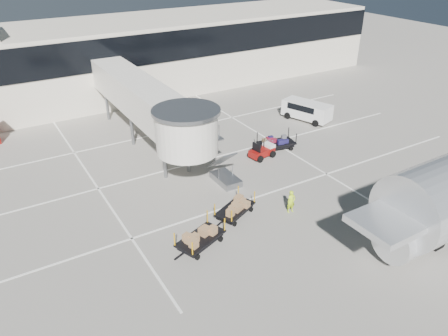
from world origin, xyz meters
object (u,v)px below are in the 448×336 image
at_px(baggage_tug, 262,151).
at_px(minivan, 306,109).
at_px(box_cart_near, 236,207).
at_px(suitcase_cart, 276,143).
at_px(box_cart_far, 202,237).
at_px(ground_worker, 291,202).

distance_m(baggage_tug, minivan, 9.88).
bearing_deg(box_cart_near, suitcase_cart, 14.23).
relative_size(suitcase_cart, box_cart_far, 1.04).
height_order(suitcase_cart, ground_worker, ground_worker).
height_order(box_cart_near, minivan, minivan).
bearing_deg(suitcase_cart, minivan, 42.25).
bearing_deg(box_cart_near, minivan, 11.06).
bearing_deg(ground_worker, box_cart_near, 160.68).
height_order(baggage_tug, box_cart_near, baggage_tug).
relative_size(box_cart_near, ground_worker, 2.20).
bearing_deg(baggage_tug, minivan, 20.07).
bearing_deg(box_cart_far, ground_worker, -20.30).
relative_size(ground_worker, minivan, 0.31).
relative_size(box_cart_near, minivan, 0.68).
distance_m(baggage_tug, box_cart_near, 8.88).
distance_m(suitcase_cart, ground_worker, 9.80).
bearing_deg(ground_worker, baggage_tug, 74.47).
relative_size(box_cart_far, minivan, 0.73).
xyz_separation_m(box_cart_near, minivan, (15.12, 10.81, 0.55)).
relative_size(box_cart_near, box_cart_far, 0.93).
bearing_deg(suitcase_cart, ground_worker, -110.19).
xyz_separation_m(box_cart_far, minivan, (18.59, 12.51, 0.51)).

